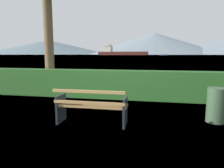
{
  "coord_description": "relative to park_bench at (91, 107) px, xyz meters",
  "views": [
    {
      "loc": [
        1.42,
        -4.56,
        1.66
      ],
      "look_at": [
        0.0,
        2.36,
        0.62
      ],
      "focal_mm": 32.91,
      "sensor_mm": 36.0,
      "label": 1
    }
  ],
  "objects": [
    {
      "name": "water_surface",
      "position": [
        -0.0,
        307.62,
        -0.42
      ],
      "size": [
        620.0,
        620.0,
        0.0
      ],
      "primitive_type": "plane",
      "color": "#7A99A8",
      "rests_on": "ground_plane"
    },
    {
      "name": "ground_plane",
      "position": [
        -0.0,
        0.06,
        -0.42
      ],
      "size": [
        1400.0,
        1400.0,
        0.0
      ],
      "primitive_type": "plane",
      "color": "#4C6B33"
    },
    {
      "name": "hedge_row",
      "position": [
        -0.0,
        3.02,
        0.1
      ],
      "size": [
        12.97,
        0.69,
        1.05
      ],
      "primitive_type": "cube",
      "color": "#285B23",
      "rests_on": "ground_plane"
    },
    {
      "name": "sailboat_mid",
      "position": [
        11.05,
        231.12,
        0.22
      ],
      "size": [
        8.66,
        4.48,
        1.86
      ],
      "color": "#335693",
      "rests_on": "water_surface"
    },
    {
      "name": "distant_hills",
      "position": [
        16.38,
        555.11,
        24.29
      ],
      "size": [
        936.25,
        432.0,
        54.24
      ],
      "color": "slate",
      "rests_on": "ground_plane"
    },
    {
      "name": "trash_bin",
      "position": [
        2.93,
        0.76,
        0.0
      ],
      "size": [
        0.44,
        0.44,
        0.85
      ],
      "primitive_type": "cylinder",
      "color": "#385138",
      "rests_on": "ground_plane"
    },
    {
      "name": "cargo_ship_large",
      "position": [
        -47.24,
        280.41,
        3.62
      ],
      "size": [
        69.83,
        18.57,
        14.45
      ],
      "color": "#471E19",
      "rests_on": "water_surface"
    },
    {
      "name": "park_bench",
      "position": [
        0.0,
        0.0,
        0.0
      ],
      "size": [
        1.67,
        0.58,
        0.87
      ],
      "color": "tan",
      "rests_on": "ground_plane"
    }
  ]
}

